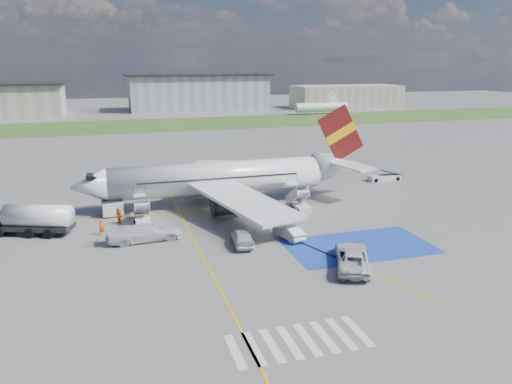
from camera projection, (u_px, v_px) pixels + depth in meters
ground at (248, 243)px, 49.10m from camera, size 400.00×400.00×0.00m
grass_strip at (153, 125)px, 136.96m from camera, size 400.00×30.00×0.01m
taxiway_line_main at (221, 209)px, 60.20m from camera, size 120.00×0.20×0.01m
taxiway_line_cross at (222, 293)px, 38.45m from camera, size 0.20×60.00×0.01m
taxiway_line_diag at (221, 209)px, 60.20m from camera, size 20.71×56.45×0.01m
staging_box at (359, 246)px, 48.19m from camera, size 14.00×8.00×0.01m
crosswalk at (299, 341)px, 31.94m from camera, size 9.00×4.00×0.01m
terminal_centre at (198, 92)px, 178.01m from camera, size 48.00×18.00×12.00m
terminal_east at (346, 96)px, 187.42m from camera, size 40.00×16.00×8.00m
airliner at (229, 177)px, 61.59m from camera, size 36.81×32.95×11.92m
airstairs_fwd at (143, 219)px, 54.33m from camera, size 1.90×5.20×3.60m
airstairs_aft at (301, 205)px, 59.50m from camera, size 1.90×5.20×3.60m
fuel_tanker at (28, 222)px, 51.13m from camera, size 9.49×5.62×3.16m
gpu_cart at (113, 209)px, 57.10m from camera, size 2.44×1.74×1.89m
belt_loader at (385, 178)px, 74.22m from camera, size 5.23×2.00×1.56m
car_silver_a at (242, 237)px, 48.30m from camera, size 2.38×4.90×1.61m
car_silver_b at (289, 232)px, 50.06m from camera, size 2.34×4.38×1.37m
van_white_a at (352, 254)px, 43.27m from camera, size 4.88×6.54×2.23m
van_white_b at (144, 230)px, 49.31m from camera, size 5.76×2.69×2.19m
crew_fwd at (102, 228)px, 51.15m from camera, size 0.62×0.48×1.53m
crew_nose at (118, 216)px, 54.57m from camera, size 0.96×1.05×1.74m
crew_aft at (263, 204)px, 59.62m from camera, size 0.75×0.99×1.56m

